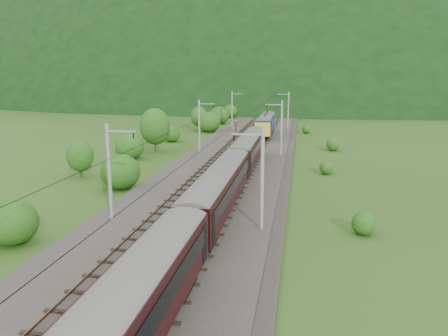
# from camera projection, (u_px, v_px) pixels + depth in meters

# --- Properties ---
(ground) EXTENTS (600.00, 600.00, 0.00)m
(ground) POSITION_uv_depth(u_px,v_px,m) (184.00, 227.00, 35.20)
(ground) COLOR #2A4F18
(ground) RESTS_ON ground
(railbed) EXTENTS (14.00, 220.00, 0.30)m
(railbed) POSITION_uv_depth(u_px,v_px,m) (210.00, 193.00, 44.79)
(railbed) COLOR #38332D
(railbed) RESTS_ON ground
(track_left) EXTENTS (2.40, 220.00, 0.27)m
(track_left) POSITION_uv_depth(u_px,v_px,m) (187.00, 190.00, 45.15)
(track_left) COLOR brown
(track_left) RESTS_ON railbed
(track_right) EXTENTS (2.40, 220.00, 0.27)m
(track_right) POSITION_uv_depth(u_px,v_px,m) (233.00, 192.00, 44.34)
(track_right) COLOR brown
(track_right) RESTS_ON railbed
(catenary_left) EXTENTS (2.54, 192.28, 8.00)m
(catenary_left) POSITION_uv_depth(u_px,v_px,m) (200.00, 125.00, 66.07)
(catenary_left) COLOR gray
(catenary_left) RESTS_ON railbed
(catenary_right) EXTENTS (2.54, 192.28, 8.00)m
(catenary_right) POSITION_uv_depth(u_px,v_px,m) (281.00, 127.00, 64.00)
(catenary_right) COLOR gray
(catenary_right) RESTS_ON railbed
(overhead_wires) EXTENTS (4.83, 198.00, 0.03)m
(overhead_wires) POSITION_uv_depth(u_px,v_px,m) (209.00, 125.00, 43.31)
(overhead_wires) COLOR black
(overhead_wires) RESTS_ON ground
(mountain_main) EXTENTS (504.00, 360.00, 244.00)m
(mountain_main) POSITION_uv_depth(u_px,v_px,m) (288.00, 92.00, 285.40)
(mountain_main) COLOR black
(mountain_main) RESTS_ON ground
(mountain_ridge) EXTENTS (336.00, 280.00, 132.00)m
(mountain_ridge) POSITION_uv_depth(u_px,v_px,m) (136.00, 89.00, 344.20)
(mountain_ridge) COLOR black
(mountain_ridge) RESTS_ON ground
(train) EXTENTS (2.71, 108.45, 4.69)m
(train) POSITION_uv_depth(u_px,v_px,m) (219.00, 182.00, 36.56)
(train) COLOR black
(train) RESTS_ON ground
(hazard_post_near) EXTENTS (0.16, 0.16, 1.52)m
(hazard_post_near) POSITION_uv_depth(u_px,v_px,m) (244.00, 142.00, 71.85)
(hazard_post_near) COLOR red
(hazard_post_near) RESTS_ON railbed
(hazard_post_far) EXTENTS (0.15, 0.15, 1.41)m
(hazard_post_far) POSITION_uv_depth(u_px,v_px,m) (259.00, 130.00, 88.13)
(hazard_post_far) COLOR red
(hazard_post_far) RESTS_ON railbed
(signal) EXTENTS (0.27, 0.27, 2.44)m
(signal) POSITION_uv_depth(u_px,v_px,m) (236.00, 125.00, 89.63)
(signal) COLOR black
(signal) RESTS_ON railbed
(vegetation_left) EXTENTS (12.31, 139.78, 6.87)m
(vegetation_left) POSITION_uv_depth(u_px,v_px,m) (139.00, 144.00, 60.49)
(vegetation_left) COLOR #1C4713
(vegetation_left) RESTS_ON ground
(vegetation_right) EXTENTS (5.99, 102.40, 3.21)m
(vegetation_right) POSITION_uv_depth(u_px,v_px,m) (346.00, 251.00, 27.32)
(vegetation_right) COLOR #1C4713
(vegetation_right) RESTS_ON ground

